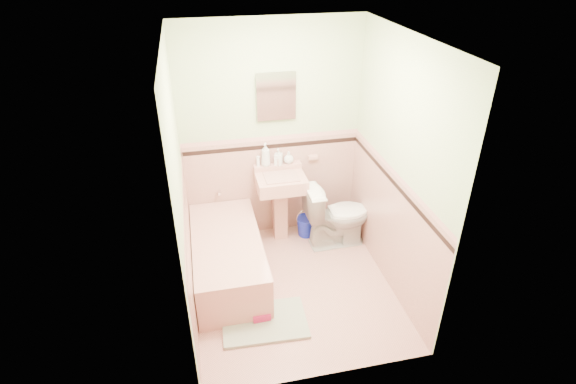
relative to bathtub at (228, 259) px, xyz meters
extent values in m
plane|color=tan|center=(0.63, -0.33, -0.23)|extent=(2.20, 2.20, 0.00)
plane|color=white|center=(0.63, -0.33, 2.27)|extent=(2.20, 2.20, 0.00)
plane|color=#F1E1C4|center=(0.63, 0.77, 1.02)|extent=(2.50, 0.00, 2.50)
plane|color=#F1E1C4|center=(0.63, -1.43, 1.02)|extent=(2.50, 0.00, 2.50)
plane|color=#F1E1C4|center=(-0.37, -0.33, 1.02)|extent=(0.00, 2.50, 2.50)
plane|color=#F1E1C4|center=(1.63, -0.33, 1.02)|extent=(0.00, 2.50, 2.50)
plane|color=#D39A8D|center=(0.63, 0.76, 0.38)|extent=(2.00, 0.00, 2.00)
plane|color=#D39A8D|center=(0.63, -1.42, 0.38)|extent=(2.00, 0.00, 2.00)
plane|color=#D39A8D|center=(-0.36, -0.33, 0.38)|extent=(0.00, 2.20, 2.20)
plane|color=#D39A8D|center=(1.62, -0.33, 0.38)|extent=(0.00, 2.20, 2.20)
plane|color=black|center=(0.63, 0.75, 0.90)|extent=(2.00, 0.00, 2.00)
plane|color=black|center=(0.63, -1.41, 0.90)|extent=(2.00, 0.00, 2.00)
plane|color=black|center=(-0.35, -0.33, 0.89)|extent=(0.00, 2.20, 2.20)
plane|color=black|center=(1.61, -0.33, 0.89)|extent=(0.00, 2.20, 2.20)
plane|color=#D0928B|center=(0.63, 0.75, 0.99)|extent=(2.00, 0.00, 2.00)
plane|color=#D0928B|center=(0.63, -1.41, 0.99)|extent=(2.00, 0.00, 2.00)
plane|color=#D0928B|center=(-0.35, -0.33, 1.00)|extent=(0.00, 2.20, 2.20)
plane|color=#D0928B|center=(1.61, -0.33, 1.00)|extent=(0.00, 2.20, 2.20)
cube|color=tan|center=(0.00, 0.00, 0.00)|extent=(0.70, 1.50, 0.45)
cylinder|color=silver|center=(0.00, 0.72, 0.41)|extent=(0.04, 0.12, 0.04)
cylinder|color=silver|center=(0.68, 0.67, 0.72)|extent=(0.02, 0.02, 0.10)
cube|color=white|center=(0.68, 0.74, 1.47)|extent=(0.38, 0.04, 0.48)
cube|color=tan|center=(1.10, 0.73, 0.72)|extent=(0.11, 0.06, 0.04)
imported|color=#B2B2B2|center=(0.55, 0.71, 0.82)|extent=(0.14, 0.14, 0.27)
imported|color=#B2B2B2|center=(0.69, 0.71, 0.78)|extent=(0.11, 0.11, 0.19)
imported|color=#B2B2B2|center=(0.81, 0.71, 0.76)|extent=(0.11, 0.11, 0.14)
cylinder|color=white|center=(0.46, 0.71, 0.75)|extent=(0.04, 0.04, 0.12)
imported|color=white|center=(1.30, 0.32, 0.16)|extent=(0.77, 0.45, 0.77)
cube|color=#929F84|center=(0.26, -0.76, -0.21)|extent=(0.81, 0.56, 0.03)
cube|color=#BF1E59|center=(0.23, -0.73, -0.16)|extent=(0.17, 0.08, 0.07)
camera|label=1|loc=(-0.18, -3.80, 2.97)|focal=28.17mm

